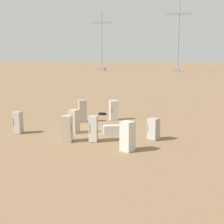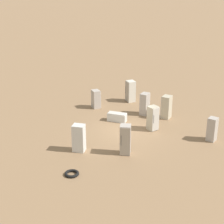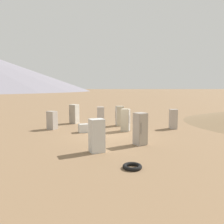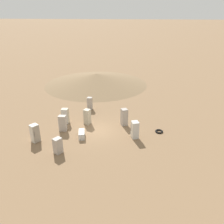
% 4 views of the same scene
% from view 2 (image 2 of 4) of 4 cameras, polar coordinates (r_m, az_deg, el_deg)
% --- Properties ---
extents(ground_plane, '(1000.00, 1000.00, 0.00)m').
position_cam_2_polar(ground_plane, '(26.69, 2.02, -2.91)').
color(ground_plane, '#846647').
extents(discarded_fridge_0, '(0.64, 0.85, 1.75)m').
position_cam_2_polar(discarded_fridge_0, '(29.36, 5.01, 1.24)').
color(discarded_fridge_0, '#A89E93').
rests_on(discarded_fridge_0, ground_plane).
extents(discarded_fridge_1, '(0.89, 0.90, 1.94)m').
position_cam_2_polar(discarded_fridge_1, '(23.22, 2.04, -4.23)').
color(discarded_fridge_1, '#A89E93').
rests_on(discarded_fridge_1, ground_plane).
extents(discarded_fridge_2, '(0.57, 0.64, 1.64)m').
position_cam_2_polar(discarded_fridge_2, '(25.86, 15.03, -2.55)').
color(discarded_fridge_2, '#A89E93').
rests_on(discarded_fridge_2, ground_plane).
extents(discarded_fridge_3, '(1.53, 0.97, 0.65)m').
position_cam_2_polar(discarded_fridge_3, '(28.20, 0.77, -0.77)').
color(discarded_fridge_3, silver).
rests_on(discarded_fridge_3, ground_plane).
extents(discarded_fridge_4, '(0.81, 0.80, 1.77)m').
position_cam_2_polar(discarded_fridge_4, '(26.70, 6.24, -0.94)').
color(discarded_fridge_4, '#B2A88E').
rests_on(discarded_fridge_4, ground_plane).
extents(discarded_fridge_5, '(0.74, 0.79, 1.78)m').
position_cam_2_polar(discarded_fridge_5, '(28.87, 8.28, 0.76)').
color(discarded_fridge_5, '#B2A88E').
rests_on(discarded_fridge_5, ground_plane).
extents(discarded_fridge_6, '(0.95, 0.95, 1.82)m').
position_cam_2_polar(discarded_fridge_6, '(32.07, 2.83, 3.17)').
color(discarded_fridge_6, beige).
rests_on(discarded_fridge_6, ground_plane).
extents(discarded_fridge_7, '(0.90, 0.87, 1.50)m').
position_cam_2_polar(discarded_fridge_7, '(30.68, -2.45, 1.99)').
color(discarded_fridge_7, '#A89E93').
rests_on(discarded_fridge_7, ground_plane).
extents(discarded_fridge_8, '(0.93, 0.89, 1.79)m').
position_cam_2_polar(discarded_fridge_8, '(23.69, -5.06, -3.96)').
color(discarded_fridge_8, silver).
rests_on(discarded_fridge_8, ground_plane).
extents(scrap_tire, '(0.83, 0.83, 0.16)m').
position_cam_2_polar(scrap_tire, '(21.52, -6.15, -9.31)').
color(scrap_tire, black).
rests_on(scrap_tire, ground_plane).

